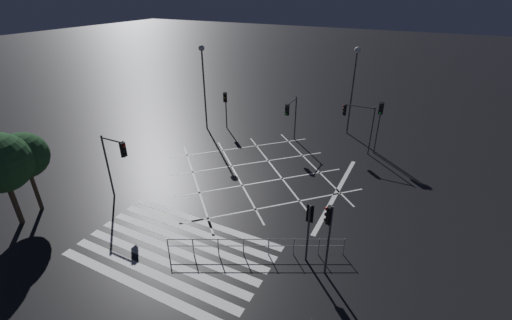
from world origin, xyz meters
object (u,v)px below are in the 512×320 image
traffic_light_sw_main (116,156)px  traffic_light_se_cross (310,221)px  traffic_light_median_north (291,112)px  traffic_light_se_main (328,226)px  street_lamp_west (203,70)px  traffic_light_ne_main (357,117)px  traffic_light_nw_cross (225,103)px  street_lamp_far (355,72)px  street_tree_near (24,156)px  traffic_light_ne_cross (379,118)px

traffic_light_sw_main → traffic_light_se_cross: size_ratio=1.31×
traffic_light_median_north → traffic_light_sw_main: bearing=-25.7°
traffic_light_se_main → traffic_light_sw_main: bearing=-1.3°
street_lamp_west → traffic_light_sw_main: bearing=-79.9°
traffic_light_ne_main → traffic_light_se_cross: size_ratio=1.22×
traffic_light_ne_main → street_lamp_west: 14.30m
traffic_light_ne_main → traffic_light_nw_cross: 12.32m
street_lamp_west → traffic_light_median_north: bearing=1.4°
traffic_light_sw_main → traffic_light_se_cross: (12.54, 0.21, -0.79)m
traffic_light_ne_main → street_lamp_west: street_lamp_west is taller
street_lamp_west → street_lamp_far: (12.61, 5.08, 0.03)m
traffic_light_se_cross → traffic_light_se_main: traffic_light_se_main is taller
traffic_light_sw_main → traffic_light_ne_main: 18.41m
traffic_light_se_cross → traffic_light_median_north: 14.38m
traffic_light_sw_main → traffic_light_se_main: bearing=-1.3°
street_tree_near → traffic_light_nw_cross: bearing=79.2°
traffic_light_median_north → traffic_light_nw_cross: bearing=-95.6°
traffic_light_se_cross → traffic_light_sw_main: bearing=91.0°
traffic_light_ne_cross → traffic_light_median_north: bearing=-78.6°
traffic_light_se_main → traffic_light_ne_cross: bearing=-89.3°
traffic_light_ne_main → street_lamp_far: size_ratio=0.52×
traffic_light_nw_cross → street_tree_near: size_ratio=0.71×
traffic_light_ne_main → traffic_light_ne_cross: size_ratio=0.93×
traffic_light_se_cross → street_lamp_far: (-2.23, 17.84, 3.34)m
traffic_light_sw_main → street_lamp_west: street_lamp_west is taller
traffic_light_se_cross → traffic_light_ne_cross: size_ratio=0.76×
traffic_light_nw_cross → street_lamp_west: bearing=-61.7°
street_tree_near → traffic_light_ne_cross: bearing=45.8°
traffic_light_median_north → street_tree_near: bearing=-32.0°
traffic_light_nw_cross → street_lamp_far: bearing=110.9°
traffic_light_ne_main → traffic_light_sw_main: bearing=50.6°
traffic_light_se_cross → street_lamp_far: bearing=7.1°
traffic_light_se_cross → traffic_light_se_main: (1.04, -0.52, 0.41)m
traffic_light_se_main → street_lamp_far: (-3.27, 18.36, 2.93)m
traffic_light_nw_cross → street_tree_near: 17.38m
traffic_light_median_north → traffic_light_ne_cross: (7.03, 1.42, 0.19)m
traffic_light_se_cross → traffic_light_ne_cross: traffic_light_ne_cross is taller
street_lamp_west → street_lamp_far: street_lamp_far is taller
traffic_light_ne_cross → street_lamp_far: bearing=-138.1°
traffic_light_ne_main → traffic_light_se_cross: (0.85, -14.02, -0.63)m
traffic_light_sw_main → traffic_light_nw_cross: size_ratio=1.21×
traffic_light_nw_cross → traffic_light_median_north: 7.02m
street_lamp_west → street_lamp_far: size_ratio=0.99×
traffic_light_se_main → traffic_light_ne_cross: 14.92m
traffic_light_se_main → traffic_light_nw_cross: (-14.20, 14.19, -0.22)m
traffic_light_sw_main → traffic_light_se_cross: traffic_light_sw_main is taller
traffic_light_nw_cross → street_lamp_far: (10.93, 4.17, 3.16)m
traffic_light_median_north → street_lamp_far: bearing=140.9°
traffic_light_ne_cross → traffic_light_se_cross: bearing=-3.4°
traffic_light_nw_cross → traffic_light_ne_cross: 14.04m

